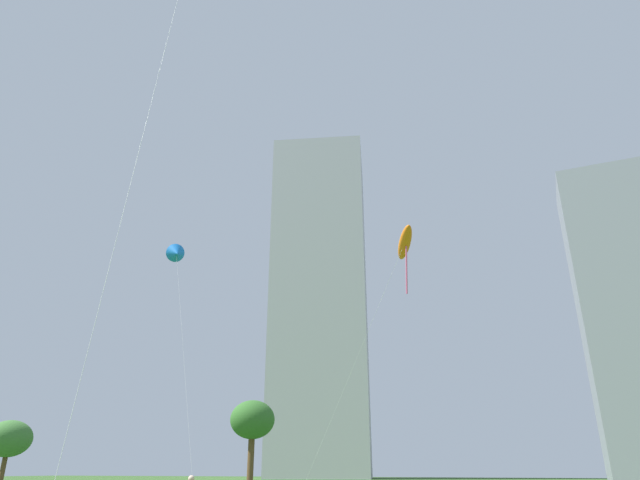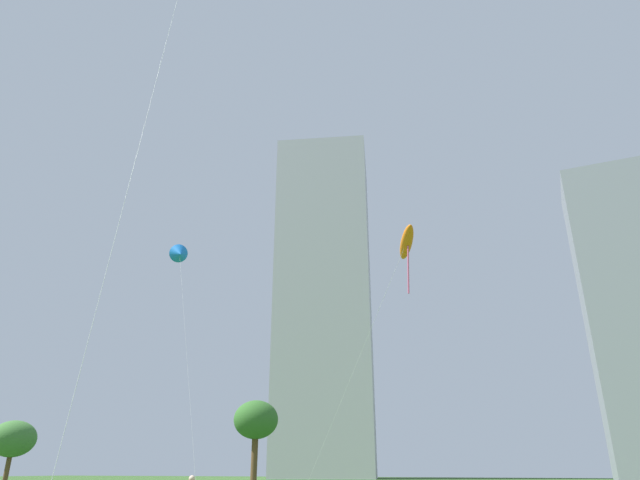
{
  "view_description": "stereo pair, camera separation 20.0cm",
  "coord_description": "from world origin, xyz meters",
  "views": [
    {
      "loc": [
        5.6,
        -11.29,
        2.0
      ],
      "look_at": [
        -1.65,
        8.35,
        10.7
      ],
      "focal_mm": 30.94,
      "sensor_mm": 36.0,
      "label": 1
    },
    {
      "loc": [
        5.78,
        -11.22,
        2.0
      ],
      "look_at": [
        -1.65,
        8.35,
        10.7
      ],
      "focal_mm": 30.94,
      "sensor_mm": 36.0,
      "label": 2
    }
  ],
  "objects": [
    {
      "name": "kite_flying_1",
      "position": [
        -25.24,
        31.32,
        21.63
      ],
      "size": [
        9.54,
        7.71,
        22.73
      ],
      "color": "silver",
      "rests_on": "ground"
    },
    {
      "name": "kite_flying_3",
      "position": [
        -0.32,
        19.72,
        14.73
      ],
      "size": [
        9.34,
        5.27,
        15.51
      ],
      "color": "silver",
      "rests_on": "ground"
    },
    {
      "name": "park_tree_0",
      "position": [
        -27.9,
        18.59,
        3.86
      ],
      "size": [
        2.96,
        2.96,
        5.08
      ],
      "color": "brown",
      "rests_on": "ground"
    },
    {
      "name": "park_tree_1",
      "position": [
        -19.43,
        38.0,
        6.22
      ],
      "size": [
        4.21,
        4.21,
        8.09
      ],
      "color": "brown",
      "rests_on": "ground"
    },
    {
      "name": "distant_highrise_0",
      "position": [
        25.39,
        109.77,
        30.06
      ],
      "size": [
        16.71,
        17.64,
        60.13
      ],
      "primitive_type": "cube",
      "rotation": [
        0.0,
        0.0,
        -0.04
      ],
      "color": "gray",
      "rests_on": "ground"
    },
    {
      "name": "distant_highrise_1",
      "position": [
        -40.09,
        113.45,
        40.44
      ],
      "size": [
        27.59,
        28.67,
        80.88
      ],
      "primitive_type": "cube",
      "rotation": [
        0.0,
        0.0,
        0.25
      ],
      "color": "#A8A8AD",
      "rests_on": "ground"
    }
  ]
}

